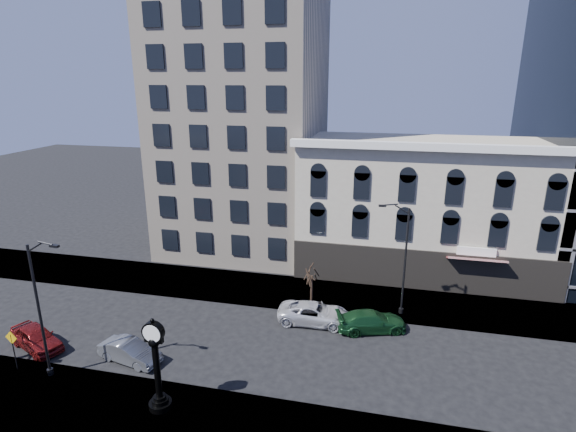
% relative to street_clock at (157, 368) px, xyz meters
% --- Properties ---
extents(ground, '(160.00, 160.00, 0.00)m').
position_rel_street_clock_xyz_m(ground, '(2.59, 7.09, -2.58)').
color(ground, black).
rests_on(ground, ground).
extents(sidewalk_far, '(160.00, 6.00, 0.12)m').
position_rel_street_clock_xyz_m(sidewalk_far, '(2.59, 15.09, -2.52)').
color(sidewalk_far, gray).
rests_on(sidewalk_far, ground).
extents(sidewalk_near, '(160.00, 6.00, 0.12)m').
position_rel_street_clock_xyz_m(sidewalk_near, '(2.59, -0.91, -2.52)').
color(sidewalk_near, gray).
rests_on(sidewalk_near, ground).
extents(cream_tower, '(15.90, 15.40, 42.50)m').
position_rel_street_clock_xyz_m(cream_tower, '(-3.53, 25.97, 16.74)').
color(cream_tower, beige).
rests_on(cream_tower, ground).
extents(victorian_row, '(22.60, 11.19, 12.50)m').
position_rel_street_clock_xyz_m(victorian_row, '(14.59, 22.98, 3.42)').
color(victorian_row, '#BFB59D').
rests_on(victorian_row, ground).
extents(street_clock, '(1.23, 1.23, 5.43)m').
position_rel_street_clock_xyz_m(street_clock, '(0.00, 0.00, 0.00)').
color(street_clock, black).
rests_on(street_clock, sidewalk_near).
extents(street_lamp_near, '(2.30, 0.47, 8.87)m').
position_rel_street_clock_xyz_m(street_lamp_near, '(-7.21, 1.04, 4.24)').
color(street_lamp_near, black).
rests_on(street_lamp_near, sidewalk_near).
extents(street_lamp_far, '(2.27, 0.57, 8.79)m').
position_rel_street_clock_xyz_m(street_lamp_far, '(12.25, 13.37, 4.18)').
color(street_lamp_far, black).
rests_on(street_lamp_far, sidewalk_far).
extents(bare_tree_far, '(2.01, 2.01, 3.45)m').
position_rel_street_clock_xyz_m(bare_tree_far, '(5.88, 13.94, 0.14)').
color(bare_tree_far, '#302218').
rests_on(bare_tree_far, sidewalk_far).
extents(warning_sign, '(0.86, 0.11, 2.63)m').
position_rel_street_clock_xyz_m(warning_sign, '(-10.23, 1.09, -0.64)').
color(warning_sign, black).
rests_on(warning_sign, sidewalk_near).
extents(car_near_a, '(4.83, 3.44, 1.53)m').
position_rel_street_clock_xyz_m(car_near_a, '(-10.86, 3.48, -1.81)').
color(car_near_a, maroon).
rests_on(car_near_a, ground).
extents(car_near_b, '(4.39, 2.27, 1.38)m').
position_rel_street_clock_xyz_m(car_near_b, '(-3.98, 3.54, -1.89)').
color(car_near_b, '#595B60').
rests_on(car_near_b, ground).
extents(car_far_a, '(5.38, 2.59, 1.48)m').
position_rel_street_clock_xyz_m(car_far_a, '(6.64, 10.80, -1.84)').
color(car_far_a, silver).
rests_on(car_far_a, ground).
extents(car_far_b, '(5.37, 3.49, 1.45)m').
position_rel_street_clock_xyz_m(car_far_b, '(10.77, 10.65, -1.85)').
color(car_far_b, '#143F1E').
rests_on(car_far_b, ground).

